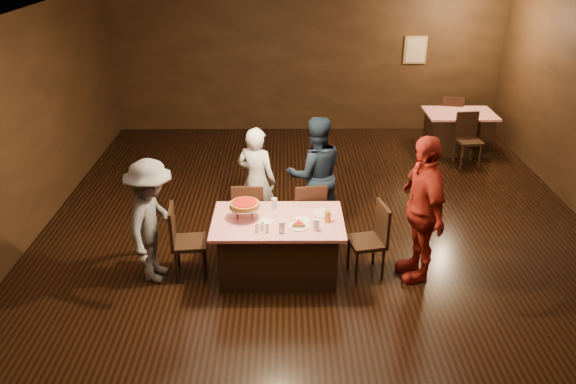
% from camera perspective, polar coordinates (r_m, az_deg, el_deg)
% --- Properties ---
extents(room, '(10.00, 10.04, 3.02)m').
position_cam_1_polar(room, '(6.86, 3.64, 9.62)').
color(room, black).
rests_on(room, ground).
extents(main_table, '(1.60, 1.00, 0.77)m').
position_cam_1_polar(main_table, '(7.02, -1.01, -5.60)').
color(main_table, red).
rests_on(main_table, ground).
extents(back_table, '(1.30, 0.90, 0.77)m').
position_cam_1_polar(back_table, '(11.40, 16.86, 5.87)').
color(back_table, red).
rests_on(back_table, ground).
extents(chair_far_left, '(0.43, 0.43, 0.95)m').
position_cam_1_polar(chair_far_left, '(7.64, -3.96, -2.10)').
color(chair_far_left, black).
rests_on(chair_far_left, ground).
extents(chair_far_right, '(0.48, 0.48, 0.95)m').
position_cam_1_polar(chair_far_right, '(7.64, 2.04, -2.09)').
color(chair_far_right, black).
rests_on(chair_far_right, ground).
extents(chair_end_left, '(0.46, 0.46, 0.95)m').
position_cam_1_polar(chair_end_left, '(7.07, -10.00, -4.92)').
color(chair_end_left, black).
rests_on(chair_end_left, ground).
extents(chair_end_right, '(0.49, 0.49, 0.95)m').
position_cam_1_polar(chair_end_right, '(7.05, 8.00, -4.89)').
color(chair_end_right, black).
rests_on(chair_end_right, ground).
extents(chair_back_near, '(0.47, 0.47, 0.95)m').
position_cam_1_polar(chair_back_near, '(10.74, 17.92, 5.05)').
color(chair_back_near, black).
rests_on(chair_back_near, ground).
extents(chair_back_far, '(0.49, 0.49, 0.95)m').
position_cam_1_polar(chair_back_far, '(11.92, 16.13, 7.27)').
color(chair_back_far, black).
rests_on(chair_back_far, ground).
extents(diner_white_jacket, '(0.67, 0.56, 1.56)m').
position_cam_1_polar(diner_white_jacket, '(7.85, -3.21, 1.17)').
color(diner_white_jacket, silver).
rests_on(diner_white_jacket, ground).
extents(diner_navy_hoodie, '(0.92, 0.77, 1.69)m').
position_cam_1_polar(diner_navy_hoodie, '(7.88, 2.80, 1.80)').
color(diner_navy_hoodie, black).
rests_on(diner_navy_hoodie, ground).
extents(diner_grey_knit, '(0.73, 1.09, 1.58)m').
position_cam_1_polar(diner_grey_knit, '(6.95, -13.63, -2.91)').
color(diner_grey_knit, slate).
rests_on(diner_grey_knit, ground).
extents(diner_red_shirt, '(0.62, 1.15, 1.86)m').
position_cam_1_polar(diner_red_shirt, '(6.92, 13.43, -1.67)').
color(diner_red_shirt, maroon).
rests_on(diner_red_shirt, ground).
extents(pizza_stand, '(0.38, 0.38, 0.22)m').
position_cam_1_polar(pizza_stand, '(6.81, -4.41, -1.29)').
color(pizza_stand, black).
rests_on(pizza_stand, main_table).
extents(plate_with_slice, '(0.25, 0.25, 0.06)m').
position_cam_1_polar(plate_with_slice, '(6.66, 1.10, -3.37)').
color(plate_with_slice, white).
rests_on(plate_with_slice, main_table).
extents(plate_empty, '(0.25, 0.25, 0.01)m').
position_cam_1_polar(plate_empty, '(6.97, 3.50, -2.17)').
color(plate_empty, white).
rests_on(plate_empty, main_table).
extents(glass_front_left, '(0.08, 0.08, 0.14)m').
position_cam_1_polar(glass_front_left, '(6.53, -0.63, -3.54)').
color(glass_front_left, silver).
rests_on(glass_front_left, main_table).
extents(glass_front_right, '(0.08, 0.08, 0.14)m').
position_cam_1_polar(glass_front_right, '(6.59, 2.86, -3.32)').
color(glass_front_right, silver).
rests_on(glass_front_right, main_table).
extents(glass_amber, '(0.08, 0.08, 0.14)m').
position_cam_1_polar(glass_amber, '(6.77, 4.04, -2.49)').
color(glass_amber, '#BF7F26').
rests_on(glass_amber, main_table).
extents(glass_back, '(0.08, 0.08, 0.14)m').
position_cam_1_polar(glass_back, '(7.06, -1.42, -1.17)').
color(glass_back, silver).
rests_on(glass_back, main_table).
extents(condiments, '(0.17, 0.10, 0.09)m').
position_cam_1_polar(condiments, '(6.56, -2.64, -3.63)').
color(condiments, silver).
rests_on(condiments, main_table).
extents(napkin_center, '(0.19, 0.19, 0.01)m').
position_cam_1_polar(napkin_center, '(6.83, 1.48, -2.80)').
color(napkin_center, white).
rests_on(napkin_center, main_table).
extents(napkin_left, '(0.21, 0.21, 0.01)m').
position_cam_1_polar(napkin_left, '(6.79, -2.31, -3.01)').
color(napkin_left, white).
rests_on(napkin_left, main_table).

